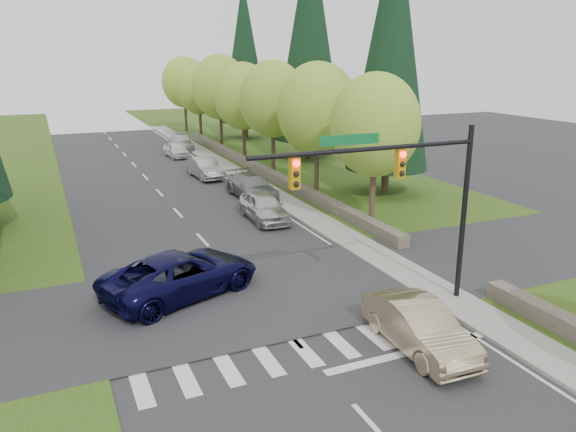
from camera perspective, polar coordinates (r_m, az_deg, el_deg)
ground at (r=16.27m, az=6.85°, el=-18.68°), size 120.00×120.00×0.00m
grass_east at (r=38.34m, az=8.51°, el=2.14°), size 14.00×110.00×0.06m
cross_street at (r=22.60m, az=-3.55°, el=-8.03°), size 120.00×8.00×0.10m
sidewalk_east at (r=37.31m, az=-1.10°, el=1.98°), size 1.80×80.00×0.13m
curb_east at (r=37.00m, az=-2.32°, el=1.84°), size 0.20×80.00×0.13m
stone_wall_north at (r=45.11m, az=-3.04°, el=4.84°), size 0.70×40.00×0.70m
traffic_signal at (r=19.99m, az=11.63°, el=3.51°), size 8.70×0.37×6.80m
decid_tree_0 at (r=30.33m, az=8.86°, el=9.11°), size 4.80×4.80×8.37m
decid_tree_1 at (r=36.41m, az=3.02°, el=10.77°), size 5.20×5.20×8.80m
decid_tree_2 at (r=42.67m, az=-1.54°, el=11.77°), size 5.00×5.00×8.82m
decid_tree_3 at (r=49.25m, az=-4.59°, el=12.03°), size 5.00×5.00×8.55m
decid_tree_4 at (r=55.89m, az=-6.94°, el=12.87°), size 5.40×5.40×9.18m
decid_tree_5 at (r=62.59m, az=-9.03°, el=12.66°), size 4.80×4.80×8.30m
decid_tree_6 at (r=69.37m, az=-10.51°, el=13.21°), size 5.20×5.20×8.86m
conifer_e_a at (r=37.76m, az=10.50°, el=16.80°), size 5.44×5.44×17.80m
conifer_e_b at (r=50.44m, az=2.22°, el=18.00°), size 6.12×6.12×19.80m
conifer_e_c at (r=62.97m, az=-4.46°, el=16.25°), size 5.10×5.10×16.80m
sedan_champagne at (r=18.93m, az=13.17°, el=-10.87°), size 1.85×4.85×1.58m
suv_navy at (r=22.62m, az=-10.78°, el=-5.82°), size 7.04×5.06×1.78m
parked_car_a at (r=32.09m, az=-2.44°, el=0.94°), size 2.03×4.75×1.60m
parked_car_b at (r=37.18m, az=-3.70°, el=3.02°), size 2.29×5.39×1.55m
parked_car_c at (r=43.61m, az=-8.44°, el=4.86°), size 1.95×4.78×1.54m
parked_car_d at (r=52.93m, az=-11.30°, el=6.62°), size 1.94×4.11×1.36m
parked_car_e at (r=57.10m, az=-10.83°, el=7.42°), size 2.66×5.41×1.51m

